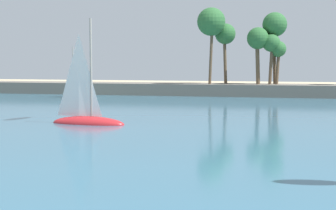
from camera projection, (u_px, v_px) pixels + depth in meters
sea at (257, 103)px, 64.47m from camera, size 220.00×105.93×0.06m
palm_headland at (288, 70)px, 75.88m from camera, size 89.05×6.81×13.43m
sailboat_near_shore at (86, 114)px, 43.54m from camera, size 6.47×2.33×9.22m
sailboat_mid_bay at (73, 93)px, 73.96m from camera, size 3.38×5.43×7.57m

